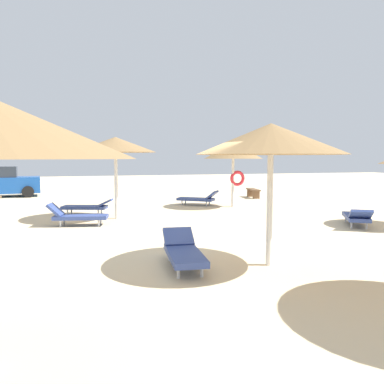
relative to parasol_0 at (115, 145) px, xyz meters
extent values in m
plane|color=beige|center=(1.89, -6.25, -2.66)|extent=(80.00, 80.00, 0.00)
cylinder|color=silver|center=(0.00, 0.00, -1.41)|extent=(0.12, 0.12, 2.50)
cone|color=olive|center=(0.00, 0.00, 0.01)|extent=(2.91, 2.91, 0.54)
cylinder|color=silver|center=(5.37, 1.92, -1.53)|extent=(0.12, 0.12, 2.26)
cone|color=olive|center=(5.37, 1.92, -0.15)|extent=(2.64, 2.64, 0.69)
torus|color=red|center=(5.59, 1.92, -1.39)|extent=(0.70, 0.16, 0.70)
cylinder|color=silver|center=(2.40, -7.02, -1.48)|extent=(0.12, 0.12, 2.37)
cone|color=olive|center=(2.40, -7.02, -0.09)|extent=(3.02, 3.02, 0.62)
cube|color=#33478C|center=(-1.25, -1.14, -2.38)|extent=(1.80, 0.98, 0.12)
cube|color=#33478C|center=(-2.03, -0.98, -2.14)|extent=(0.58, 0.72, 0.43)
cylinder|color=silver|center=(-1.88, -1.23, -2.55)|extent=(0.06, 0.06, 0.22)
cylinder|color=silver|center=(-1.79, -0.80, -2.55)|extent=(0.06, 0.06, 0.22)
cylinder|color=silver|center=(-0.71, -1.48, -2.55)|extent=(0.06, 0.06, 0.22)
cylinder|color=silver|center=(-0.62, -1.05, -2.55)|extent=(0.06, 0.06, 0.22)
cube|color=#33478C|center=(3.92, 2.90, -2.38)|extent=(1.74, 1.54, 0.12)
cube|color=#33478C|center=(4.55, 2.41, -2.15)|extent=(0.77, 0.80, 0.40)
cylinder|color=silver|center=(4.53, 2.71, -2.55)|extent=(0.06, 0.06, 0.22)
cylinder|color=silver|center=(4.26, 2.36, -2.55)|extent=(0.06, 0.06, 0.22)
cylinder|color=silver|center=(3.57, 3.44, -2.55)|extent=(0.06, 0.06, 0.22)
cylinder|color=silver|center=(3.31, 3.09, -2.55)|extent=(0.06, 0.06, 0.22)
cube|color=#33478C|center=(7.35, -3.68, -2.38)|extent=(1.42, 1.79, 0.12)
cube|color=#33478C|center=(6.94, -4.37, -2.18)|extent=(0.81, 0.77, 0.35)
cylinder|color=silver|center=(7.23, -4.31, -2.55)|extent=(0.06, 0.06, 0.22)
cylinder|color=silver|center=(6.85, -4.09, -2.55)|extent=(0.06, 0.06, 0.22)
cylinder|color=silver|center=(7.84, -3.28, -2.55)|extent=(0.06, 0.06, 0.22)
cylinder|color=silver|center=(7.47, -3.06, -2.55)|extent=(0.06, 0.06, 0.22)
cube|color=#33478C|center=(0.68, -6.75, -2.38)|extent=(0.81, 1.76, 0.12)
cube|color=#33478C|center=(0.76, -5.96, -2.19)|extent=(0.69, 0.58, 0.35)
cylinder|color=silver|center=(0.52, -6.13, -2.55)|extent=(0.06, 0.06, 0.22)
cylinder|color=silver|center=(0.96, -6.18, -2.55)|extent=(0.06, 0.06, 0.22)
cylinder|color=silver|center=(0.40, -7.33, -2.55)|extent=(0.06, 0.06, 0.22)
cylinder|color=silver|center=(0.84, -7.37, -2.55)|extent=(0.06, 0.06, 0.22)
cube|color=#33478C|center=(-1.10, 1.38, -2.38)|extent=(1.82, 1.15, 0.12)
cube|color=#33478C|center=(-0.34, 1.12, -2.21)|extent=(0.71, 0.78, 0.31)
cylinder|color=silver|center=(-0.46, 1.40, -2.55)|extent=(0.06, 0.06, 0.22)
cylinder|color=silver|center=(-0.60, 0.98, -2.55)|extent=(0.06, 0.06, 0.22)
cylinder|color=silver|center=(-1.59, 1.78, -2.55)|extent=(0.06, 0.06, 0.22)
cylinder|color=silver|center=(-1.73, 1.36, -2.55)|extent=(0.06, 0.06, 0.22)
cube|color=brown|center=(7.97, 5.20, -2.21)|extent=(0.63, 1.54, 0.08)
cube|color=brown|center=(7.89, 4.65, -2.46)|extent=(0.37, 0.18, 0.41)
cube|color=brown|center=(8.06, 5.74, -2.46)|extent=(0.37, 0.18, 0.41)
cube|color=#194C9E|center=(-5.43, 9.66, -1.99)|extent=(4.14, 2.07, 0.90)
cylinder|color=black|center=(-4.17, 10.66, -2.34)|extent=(0.66, 0.28, 0.64)
cylinder|color=black|center=(-4.01, 8.91, -2.34)|extent=(0.66, 0.28, 0.64)
camera|label=1|loc=(-1.31, -13.89, -0.47)|focal=35.55mm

